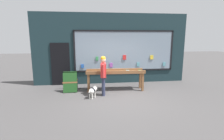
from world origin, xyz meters
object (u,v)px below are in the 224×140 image
at_px(person_browsing, 103,73).
at_px(small_dog, 93,90).
at_px(sandwich_board_sign, 70,81).
at_px(display_table_main, 115,74).

relative_size(person_browsing, small_dog, 3.39).
bearing_deg(sandwich_board_sign, person_browsing, -32.71).
bearing_deg(small_dog, display_table_main, -13.47).
xyz_separation_m(display_table_main, person_browsing, (-0.59, -0.64, 0.19)).
bearing_deg(small_dog, sandwich_board_sign, 76.29).
relative_size(display_table_main, small_dog, 5.44).
bearing_deg(person_browsing, display_table_main, -39.22).
height_order(display_table_main, small_dog, display_table_main).
height_order(person_browsing, small_dog, person_browsing).
bearing_deg(sandwich_board_sign, display_table_main, -7.57).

